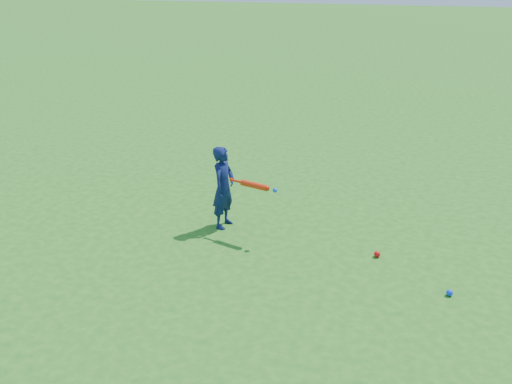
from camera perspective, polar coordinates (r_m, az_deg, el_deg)
ground at (r=7.35m, az=-7.09°, el=-4.43°), size 80.00×80.00×0.00m
child at (r=7.37m, az=-3.26°, el=0.46°), size 0.33×0.44×1.10m
ground_ball_red at (r=6.95m, az=12.02°, el=-6.10°), size 0.08×0.08×0.08m
ground_ball_blue at (r=6.41m, az=18.79°, el=-9.52°), size 0.07×0.07×0.07m
bat_swing at (r=7.00m, az=0.02°, el=0.63°), size 0.66×0.26×0.08m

